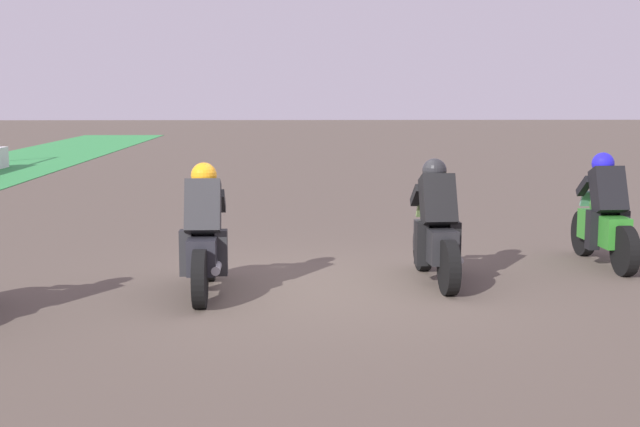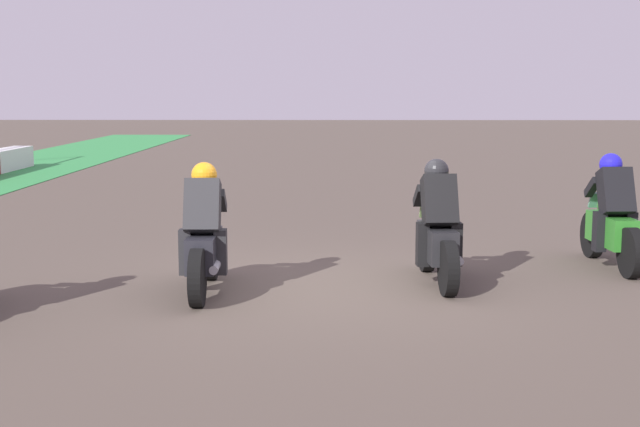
{
  "view_description": "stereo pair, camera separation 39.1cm",
  "coord_description": "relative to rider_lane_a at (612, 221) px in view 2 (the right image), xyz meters",
  "views": [
    {
      "loc": [
        -10.26,
        0.31,
        2.33
      ],
      "look_at": [
        -0.1,
        0.04,
        0.9
      ],
      "focal_mm": 49.2,
      "sensor_mm": 36.0,
      "label": 1
    },
    {
      "loc": [
        -10.27,
        -0.09,
        2.33
      ],
      "look_at": [
        -0.1,
        0.04,
        0.9
      ],
      "focal_mm": 49.2,
      "sensor_mm": 36.0,
      "label": 2
    }
  ],
  "objects": [
    {
      "name": "rider_lane_b",
      "position": [
        -0.99,
        2.42,
        0.0
      ],
      "size": [
        2.04,
        0.55,
        1.51
      ],
      "rotation": [
        0.0,
        0.0,
        0.07
      ],
      "color": "black",
      "rests_on": "ground_plane"
    },
    {
      "name": "rider_lane_c",
      "position": [
        -1.53,
        5.18,
        0.0
      ],
      "size": [
        2.04,
        0.54,
        1.51
      ],
      "rotation": [
        0.0,
        0.0,
        0.03
      ],
      "color": "black",
      "rests_on": "ground_plane"
    },
    {
      "name": "rider_lane_a",
      "position": [
        0.0,
        0.0,
        0.0
      ],
      "size": [
        2.04,
        0.55,
        1.51
      ],
      "rotation": [
        0.0,
        0.0,
        0.05
      ],
      "color": "black",
      "rests_on": "ground_plane"
    },
    {
      "name": "ground_plane",
      "position": [
        -1.22,
        3.8,
        -0.62
      ],
      "size": [
        120.0,
        120.0,
        0.0
      ],
      "primitive_type": "plane",
      "color": "brown"
    }
  ]
}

